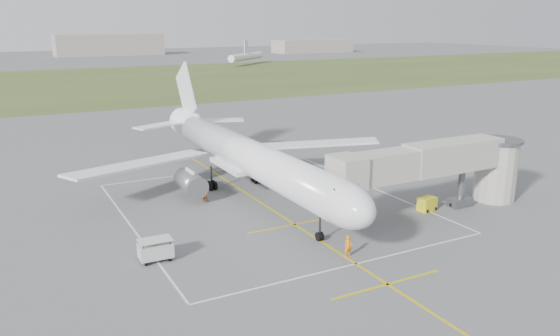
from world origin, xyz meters
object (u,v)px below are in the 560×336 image
jet_bridge (447,165)px  gpu_unit (427,204)px  airliner (247,157)px  ramp_worker_nose (348,246)px  baggage_cart (156,250)px  ramp_worker_wing (205,194)px

jet_bridge → gpu_unit: size_ratio=11.56×
airliner → jet_bridge: airliner is taller
gpu_unit → ramp_worker_nose: (-13.82, -5.70, 0.25)m
baggage_cart → ramp_worker_wing: baggage_cart is taller
airliner → baggage_cart: (-14.02, -12.59, -3.44)m
airliner → jet_bridge: bearing=-42.2°
airliner → baggage_cart: bearing=-138.1°
airliner → jet_bridge: 21.22m
ramp_worker_nose → ramp_worker_wing: 19.88m
jet_bridge → airliner: bearing=137.8°
jet_bridge → baggage_cart: 30.03m
gpu_unit → baggage_cart: bearing=168.9°
gpu_unit → ramp_worker_nose: size_ratio=1.08×
airliner → ramp_worker_wing: airliner is taller
airliner → ramp_worker_nose: 19.61m
baggage_cart → gpu_unit: bearing=-0.7°
gpu_unit → baggage_cart: (-28.07, 1.01, 0.26)m
ramp_worker_wing → airliner: bearing=-158.7°
jet_bridge → ramp_worker_wing: jet_bridge is taller
ramp_worker_nose → ramp_worker_wing: (-5.43, 19.12, -0.06)m
jet_bridge → baggage_cart: (-29.74, 1.66, -3.79)m
ramp_worker_wing → jet_bridge: bearing=165.3°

